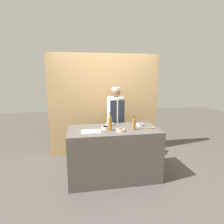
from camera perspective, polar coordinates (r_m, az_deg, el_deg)
name	(u,v)px	position (r m, az deg, el deg)	size (l,w,h in m)	color
ground_plane	(113,176)	(3.79, 0.46, -18.97)	(14.00, 14.00, 0.00)	#4C4742
cabinet_wall	(105,105)	(4.53, -2.30, 2.16)	(2.61, 0.18, 2.40)	tan
counter	(114,153)	(3.58, 0.47, -12.41)	(1.65, 0.82, 0.94)	#514C47
sauce_bowl_purple	(140,125)	(3.65, 8.47, -3.80)	(0.12, 0.12, 0.05)	white
sauce_bowl_brown	(120,130)	(3.27, 2.60, -5.50)	(0.14, 0.14, 0.04)	white
sauce_bowl_white	(110,124)	(3.63, -0.71, -3.74)	(0.16, 0.16, 0.05)	white
sauce_bowl_yellow	(105,128)	(3.39, -2.00, -4.74)	(0.14, 0.14, 0.05)	white
cutting_board	(91,132)	(3.23, -6.40, -5.99)	(0.33, 0.21, 0.02)	white
bottle_amber	(110,123)	(3.29, -0.55, -3.49)	(0.07, 0.07, 0.33)	#9E661E
bottle_vinegar	(134,124)	(3.36, 6.65, -3.75)	(0.06, 0.06, 0.25)	olive
wooden_spoon	(150,128)	(3.50, 11.50, -4.81)	(0.23, 0.04, 0.02)	#B2844C
chef_center	(116,122)	(4.10, 1.14, -3.20)	(0.38, 0.38, 1.65)	#28282D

